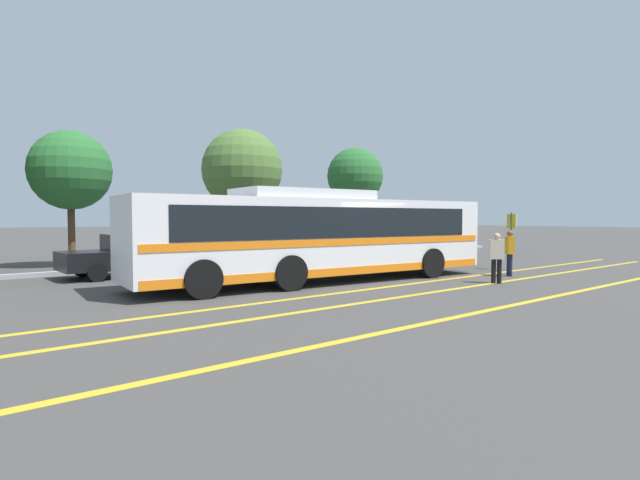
# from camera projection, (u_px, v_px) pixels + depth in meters

# --- Properties ---
(ground_plane) EXTENTS (220.00, 220.00, 0.00)m
(ground_plane) POSITION_uv_depth(u_px,v_px,m) (351.00, 280.00, 16.32)
(ground_plane) COLOR #423F3D
(lane_strip_0) EXTENTS (32.00, 0.20, 0.01)m
(lane_strip_0) POSITION_uv_depth(u_px,v_px,m) (369.00, 289.00, 14.15)
(lane_strip_0) COLOR gold
(lane_strip_0) RESTS_ON ground_plane
(lane_strip_1) EXTENTS (32.00, 0.20, 0.01)m
(lane_strip_1) POSITION_uv_depth(u_px,v_px,m) (410.00, 296.00, 12.98)
(lane_strip_1) COLOR gold
(lane_strip_1) RESTS_ON ground_plane
(lane_strip_2) EXTENTS (32.00, 0.20, 0.01)m
(lane_strip_2) POSITION_uv_depth(u_px,v_px,m) (495.00, 309.00, 11.09)
(lane_strip_2) COLOR gold
(lane_strip_2) RESTS_ON ground_plane
(curb_strip) EXTENTS (40.00, 0.36, 0.15)m
(curb_strip) POSITION_uv_depth(u_px,v_px,m) (215.00, 263.00, 21.36)
(curb_strip) COLOR #99999E
(curb_strip) RESTS_ON ground_plane
(transit_bus) EXTENTS (12.48, 3.76, 2.89)m
(transit_bus) POSITION_uv_depth(u_px,v_px,m) (320.00, 235.00, 15.77)
(transit_bus) COLOR silver
(transit_bus) RESTS_ON ground_plane
(parked_car_1) EXTENTS (4.66, 2.00, 1.47)m
(parked_car_1) POSITION_uv_depth(u_px,v_px,m) (134.00, 255.00, 17.39)
(parked_car_1) COLOR black
(parked_car_1) RESTS_ON ground_plane
(parked_car_2) EXTENTS (4.82, 1.89, 1.40)m
(parked_car_2) POSITION_uv_depth(u_px,v_px,m) (278.00, 249.00, 21.26)
(parked_car_2) COLOR black
(parked_car_2) RESTS_ON ground_plane
(parked_car_3) EXTENTS (4.79, 2.04, 1.31)m
(parked_car_3) POSITION_uv_depth(u_px,v_px,m) (392.00, 244.00, 25.92)
(parked_car_3) COLOR olive
(parked_car_3) RESTS_ON ground_plane
(pedestrian_0) EXTENTS (0.44, 0.46, 1.56)m
(pedestrian_0) POSITION_uv_depth(u_px,v_px,m) (497.00, 255.00, 15.38)
(pedestrian_0) COLOR black
(pedestrian_0) RESTS_ON ground_plane
(pedestrian_1) EXTENTS (0.45, 0.46, 1.60)m
(pedestrian_1) POSITION_uv_depth(u_px,v_px,m) (510.00, 250.00, 17.31)
(pedestrian_1) COLOR #191E38
(pedestrian_1) RESTS_ON ground_plane
(bus_stop_sign) EXTENTS (0.07, 0.40, 2.23)m
(bus_stop_sign) POSITION_uv_depth(u_px,v_px,m) (511.00, 234.00, 19.29)
(bus_stop_sign) COLOR #59595E
(bus_stop_sign) RESTS_ON ground_plane
(tree_0) EXTENTS (3.45, 3.45, 6.35)m
(tree_0) POSITION_uv_depth(u_px,v_px,m) (355.00, 176.00, 30.72)
(tree_0) COLOR #513823
(tree_0) RESTS_ON ground_plane
(tree_1) EXTENTS (3.24, 3.24, 5.60)m
(tree_1) POSITION_uv_depth(u_px,v_px,m) (70.00, 171.00, 20.44)
(tree_1) COLOR #513823
(tree_1) RESTS_ON ground_plane
(tree_3) EXTENTS (4.36, 4.36, 6.83)m
(tree_3) POSITION_uv_depth(u_px,v_px,m) (242.00, 170.00, 27.03)
(tree_3) COLOR #513823
(tree_3) RESTS_ON ground_plane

